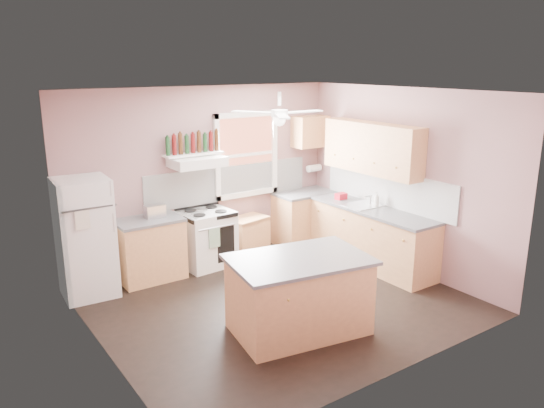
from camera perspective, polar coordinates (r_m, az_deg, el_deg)
floor at (r=7.05m, az=0.73°, el=-10.51°), size 4.50×4.50×0.00m
ceiling at (r=6.37m, az=0.81°, el=11.97°), size 4.50×4.50×0.00m
wall_back at (r=8.27m, az=-7.41°, el=3.12°), size 4.50×0.05×2.70m
wall_right at (r=8.08m, az=14.04°, el=2.51°), size 0.05×4.00×2.70m
wall_left at (r=5.63m, az=-18.48°, el=-3.25°), size 0.05×4.00×2.70m
backsplash_back at (r=8.48m, az=-4.55°, el=2.29°), size 2.90×0.03×0.55m
backsplash_right at (r=8.28m, az=12.24°, el=1.69°), size 0.03×2.60×0.55m
window_view at (r=8.55m, az=-2.85°, el=5.33°), size 1.00×0.02×1.20m
window_frame at (r=8.53m, az=-2.75°, el=5.30°), size 1.16×0.07×1.36m
refrigerator at (r=7.40m, az=-19.44°, el=-3.46°), size 0.72×0.70×1.60m
base_cabinet_left at (r=7.81m, az=-13.00°, el=-4.88°), size 0.90×0.60×0.86m
counter_left at (r=7.68m, az=-13.19°, el=-1.72°), size 0.92×0.62×0.04m
toaster at (r=7.70m, az=-12.49°, el=-0.76°), size 0.28×0.16×0.18m
stove at (r=8.17m, az=-7.05°, el=-3.71°), size 0.80×0.69×0.86m
range_hood at (r=7.87m, az=-8.03°, el=4.50°), size 0.78×0.50×0.14m
bottle_shelf at (r=7.96m, az=-8.45°, el=5.34°), size 0.90×0.26×0.03m
cart at (r=8.61m, az=-2.61°, el=-3.45°), size 0.69×0.53×0.62m
base_cabinet_corner at (r=9.15m, az=3.51°, el=-1.55°), size 1.00×0.60×0.86m
base_cabinet_right at (r=8.29m, az=10.60°, el=-3.58°), size 0.60×2.20×0.86m
counter_corner at (r=9.03m, az=3.55°, el=1.18°), size 1.02×0.62×0.04m
counter_right at (r=8.15m, az=10.70°, el=-0.60°), size 0.62×2.22×0.04m
sink at (r=8.28m, az=9.72°, el=-0.19°), size 0.55×0.45×0.03m
faucet at (r=8.37m, az=10.53°, el=0.47°), size 0.03×0.03×0.14m
upper_cabinet_right at (r=8.19m, az=10.70°, el=5.94°), size 0.33×1.80×0.76m
upper_cabinet_corner at (r=9.07m, az=4.15°, el=7.79°), size 0.60×0.33×0.52m
paper_towel at (r=9.27m, az=4.53°, el=3.87°), size 0.26×0.12×0.12m
island at (r=6.20m, az=2.90°, el=-9.87°), size 1.61×1.17×0.86m
island_top at (r=6.03m, az=2.96°, el=-5.99°), size 1.71×1.27×0.04m
ceiling_fan_hub at (r=6.39m, az=0.81°, el=9.73°), size 0.20×0.20×0.08m
soap_bottle at (r=8.26m, az=11.18°, el=0.51°), size 0.12×0.12×0.22m
red_caddy at (r=8.60m, az=7.44°, el=0.84°), size 0.18×0.13×0.10m
wine_bottles at (r=7.94m, az=-8.47°, el=6.48°), size 0.86×0.06×0.31m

